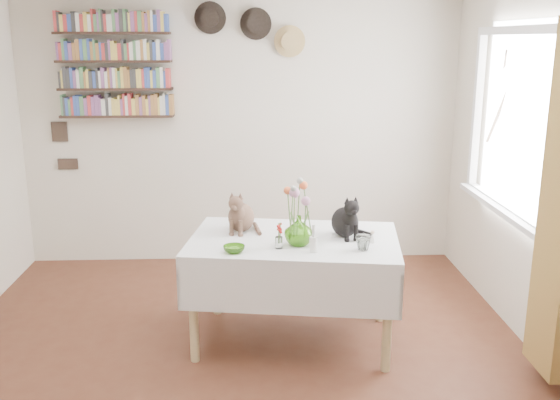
{
  "coord_description": "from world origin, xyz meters",
  "views": [
    {
      "loc": [
        0.11,
        -3.51,
        2.07
      ],
      "look_at": [
        0.29,
        0.43,
        1.05
      ],
      "focal_mm": 40.0,
      "sensor_mm": 36.0,
      "label": 1
    }
  ],
  "objects_px": {
    "flower_vase": "(299,230)",
    "bookshelf_unit": "(114,66)",
    "tabby_cat": "(241,210)",
    "dining_table": "(294,264)",
    "black_cat": "(345,214)"
  },
  "relations": [
    {
      "from": "dining_table",
      "to": "bookshelf_unit",
      "type": "xyz_separation_m",
      "value": [
        -1.49,
        1.63,
        1.27
      ]
    },
    {
      "from": "flower_vase",
      "to": "bookshelf_unit",
      "type": "bearing_deg",
      "value": 130.35
    },
    {
      "from": "tabby_cat",
      "to": "black_cat",
      "type": "bearing_deg",
      "value": 5.18
    },
    {
      "from": "dining_table",
      "to": "bookshelf_unit",
      "type": "bearing_deg",
      "value": 132.33
    },
    {
      "from": "dining_table",
      "to": "flower_vase",
      "type": "height_order",
      "value": "flower_vase"
    },
    {
      "from": "tabby_cat",
      "to": "flower_vase",
      "type": "relative_size",
      "value": 1.54
    },
    {
      "from": "bookshelf_unit",
      "to": "tabby_cat",
      "type": "bearing_deg",
      "value": -52.04
    },
    {
      "from": "tabby_cat",
      "to": "black_cat",
      "type": "height_order",
      "value": "same"
    },
    {
      "from": "black_cat",
      "to": "tabby_cat",
      "type": "bearing_deg",
      "value": 154.37
    },
    {
      "from": "bookshelf_unit",
      "to": "flower_vase",
      "type": "bearing_deg",
      "value": -49.65
    },
    {
      "from": "dining_table",
      "to": "black_cat",
      "type": "distance_m",
      "value": 0.49
    },
    {
      "from": "tabby_cat",
      "to": "flower_vase",
      "type": "distance_m",
      "value": 0.51
    },
    {
      "from": "dining_table",
      "to": "tabby_cat",
      "type": "bearing_deg",
      "value": 152.23
    },
    {
      "from": "dining_table",
      "to": "tabby_cat",
      "type": "relative_size",
      "value": 4.98
    },
    {
      "from": "dining_table",
      "to": "tabby_cat",
      "type": "distance_m",
      "value": 0.53
    }
  ]
}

